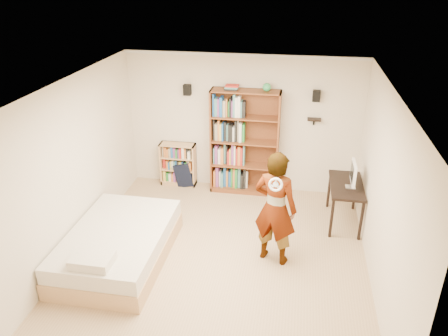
# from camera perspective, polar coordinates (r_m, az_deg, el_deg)

# --- Properties ---
(ground) EXTENTS (4.50, 5.00, 0.01)m
(ground) POSITION_cam_1_polar(r_m,az_deg,el_deg) (6.94, -0.64, -11.76)
(ground) COLOR tan
(ground) RESTS_ON ground
(room_shell) EXTENTS (4.52, 5.02, 2.71)m
(room_shell) POSITION_cam_1_polar(r_m,az_deg,el_deg) (6.04, -0.71, 1.71)
(room_shell) COLOR beige
(room_shell) RESTS_ON ground
(crown_molding) EXTENTS (4.50, 5.00, 0.06)m
(crown_molding) POSITION_cam_1_polar(r_m,az_deg,el_deg) (5.74, -0.76, 10.05)
(crown_molding) COLOR silver
(crown_molding) RESTS_ON room_shell
(speaker_left) EXTENTS (0.14, 0.12, 0.20)m
(speaker_left) POSITION_cam_1_polar(r_m,az_deg,el_deg) (8.40, -4.82, 10.14)
(speaker_left) COLOR black
(speaker_left) RESTS_ON room_shell
(speaker_right) EXTENTS (0.14, 0.12, 0.20)m
(speaker_right) POSITION_cam_1_polar(r_m,az_deg,el_deg) (8.15, 11.97, 9.20)
(speaker_right) COLOR black
(speaker_right) RESTS_ON room_shell
(wall_shelf) EXTENTS (0.25, 0.16, 0.02)m
(wall_shelf) POSITION_cam_1_polar(r_m,az_deg,el_deg) (8.29, 11.70, 6.24)
(wall_shelf) COLOR black
(wall_shelf) RESTS_ON room_shell
(tall_bookshelf) EXTENTS (1.30, 0.38, 2.07)m
(tall_bookshelf) POSITION_cam_1_polar(r_m,az_deg,el_deg) (8.42, 2.71, 3.30)
(tall_bookshelf) COLOR brown
(tall_bookshelf) RESTS_ON ground
(low_bookshelf) EXTENTS (0.71, 0.27, 0.89)m
(low_bookshelf) POSITION_cam_1_polar(r_m,az_deg,el_deg) (8.96, -6.00, 0.50)
(low_bookshelf) COLOR tan
(low_bookshelf) RESTS_ON ground
(computer_desk) EXTENTS (0.55, 1.10, 0.75)m
(computer_desk) POSITION_cam_1_polar(r_m,az_deg,el_deg) (7.91, 15.42, -4.49)
(computer_desk) COLOR black
(computer_desk) RESTS_ON ground
(imac) EXTENTS (0.15, 0.46, 0.45)m
(imac) POSITION_cam_1_polar(r_m,az_deg,el_deg) (7.55, 16.37, -0.91)
(imac) COLOR white
(imac) RESTS_ON computer_desk
(daybed) EXTENTS (1.42, 2.19, 0.65)m
(daybed) POSITION_cam_1_polar(r_m,az_deg,el_deg) (6.94, -13.65, -9.29)
(daybed) COLOR white
(daybed) RESTS_ON ground
(person) EXTENTS (0.76, 0.61, 1.80)m
(person) POSITION_cam_1_polar(r_m,az_deg,el_deg) (6.49, 6.71, -5.27)
(person) COLOR black
(person) RESTS_ON ground
(wii_wheel) EXTENTS (0.20, 0.07, 0.20)m
(wii_wheel) POSITION_cam_1_polar(r_m,az_deg,el_deg) (5.92, 6.76, -2.17)
(wii_wheel) COLOR white
(wii_wheel) RESTS_ON person
(navy_bag) EXTENTS (0.38, 0.25, 0.51)m
(navy_bag) POSITION_cam_1_polar(r_m,az_deg,el_deg) (8.97, -5.18, -0.77)
(navy_bag) COLOR black
(navy_bag) RESTS_ON ground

